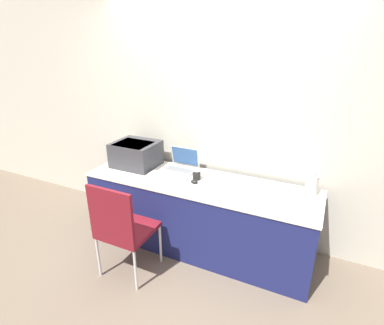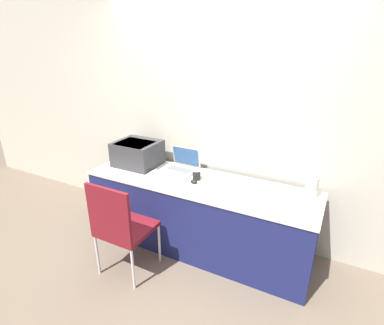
{
  "view_description": "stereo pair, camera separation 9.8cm",
  "coord_description": "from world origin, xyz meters",
  "px_view_note": "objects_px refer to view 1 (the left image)",
  "views": [
    {
      "loc": [
        1.1,
        -2.13,
        2.04
      ],
      "look_at": [
        -0.09,
        0.36,
        0.93
      ],
      "focal_mm": 28.0,
      "sensor_mm": 36.0,
      "label": 1
    },
    {
      "loc": [
        1.19,
        -2.09,
        2.04
      ],
      "look_at": [
        -0.09,
        0.36,
        0.93
      ],
      "focal_mm": 28.0,
      "sensor_mm": 36.0,
      "label": 2
    }
  ],
  "objects_px": {
    "coffee_cup": "(197,175)",
    "mouse": "(194,182)",
    "printer": "(136,153)",
    "chair": "(122,226)",
    "laptop_left": "(182,165)",
    "metal_pitcher": "(312,184)",
    "external_keyboard": "(168,176)"
  },
  "relations": [
    {
      "from": "coffee_cup",
      "to": "mouse",
      "type": "distance_m",
      "value": 0.1
    },
    {
      "from": "printer",
      "to": "mouse",
      "type": "xyz_separation_m",
      "value": [
        0.79,
        -0.14,
        -0.13
      ]
    },
    {
      "from": "printer",
      "to": "laptop_left",
      "type": "xyz_separation_m",
      "value": [
        0.51,
        0.12,
        -0.1
      ]
    },
    {
      "from": "laptop_left",
      "to": "metal_pitcher",
      "type": "bearing_deg",
      "value": -0.69
    },
    {
      "from": "printer",
      "to": "mouse",
      "type": "bearing_deg",
      "value": -10.3
    },
    {
      "from": "mouse",
      "to": "laptop_left",
      "type": "bearing_deg",
      "value": 136.38
    },
    {
      "from": "printer",
      "to": "coffee_cup",
      "type": "distance_m",
      "value": 0.77
    },
    {
      "from": "laptop_left",
      "to": "printer",
      "type": "bearing_deg",
      "value": -166.86
    },
    {
      "from": "laptop_left",
      "to": "chair",
      "type": "xyz_separation_m",
      "value": [
        -0.13,
        -0.91,
        -0.27
      ]
    },
    {
      "from": "metal_pitcher",
      "to": "coffee_cup",
      "type": "bearing_deg",
      "value": -172.06
    },
    {
      "from": "coffee_cup",
      "to": "metal_pitcher",
      "type": "distance_m",
      "value": 1.08
    },
    {
      "from": "coffee_cup",
      "to": "mouse",
      "type": "xyz_separation_m",
      "value": [
        0.02,
        -0.1,
        -0.03
      ]
    },
    {
      "from": "metal_pitcher",
      "to": "mouse",
      "type": "bearing_deg",
      "value": -166.87
    },
    {
      "from": "printer",
      "to": "chair",
      "type": "height_order",
      "value": "printer"
    },
    {
      "from": "printer",
      "to": "laptop_left",
      "type": "bearing_deg",
      "value": 13.14
    },
    {
      "from": "laptop_left",
      "to": "external_keyboard",
      "type": "distance_m",
      "value": 0.25
    },
    {
      "from": "external_keyboard",
      "to": "metal_pitcher",
      "type": "relative_size",
      "value": 1.79
    },
    {
      "from": "laptop_left",
      "to": "external_keyboard",
      "type": "xyz_separation_m",
      "value": [
        -0.03,
        -0.25,
        -0.04
      ]
    },
    {
      "from": "coffee_cup",
      "to": "chair",
      "type": "xyz_separation_m",
      "value": [
        -0.39,
        -0.75,
        -0.27
      ]
    },
    {
      "from": "metal_pitcher",
      "to": "chair",
      "type": "xyz_separation_m",
      "value": [
        -1.46,
        -0.9,
        -0.32
      ]
    },
    {
      "from": "printer",
      "to": "metal_pitcher",
      "type": "relative_size",
      "value": 1.97
    },
    {
      "from": "laptop_left",
      "to": "external_keyboard",
      "type": "bearing_deg",
      "value": -97.07
    },
    {
      "from": "laptop_left",
      "to": "mouse",
      "type": "xyz_separation_m",
      "value": [
        0.27,
        -0.26,
        -0.03
      ]
    },
    {
      "from": "external_keyboard",
      "to": "chair",
      "type": "height_order",
      "value": "chair"
    },
    {
      "from": "coffee_cup",
      "to": "external_keyboard",
      "type": "bearing_deg",
      "value": -164.26
    },
    {
      "from": "coffee_cup",
      "to": "mouse",
      "type": "relative_size",
      "value": 1.42
    },
    {
      "from": "laptop_left",
      "to": "coffee_cup",
      "type": "relative_size",
      "value": 3.16
    },
    {
      "from": "printer",
      "to": "chair",
      "type": "bearing_deg",
      "value": -64.37
    },
    {
      "from": "laptop_left",
      "to": "metal_pitcher",
      "type": "xyz_separation_m",
      "value": [
        1.33,
        -0.02,
        0.06
      ]
    },
    {
      "from": "external_keyboard",
      "to": "coffee_cup",
      "type": "height_order",
      "value": "coffee_cup"
    },
    {
      "from": "printer",
      "to": "chair",
      "type": "xyz_separation_m",
      "value": [
        0.38,
        -0.79,
        -0.36
      ]
    },
    {
      "from": "printer",
      "to": "external_keyboard",
      "type": "bearing_deg",
      "value": -14.86
    }
  ]
}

